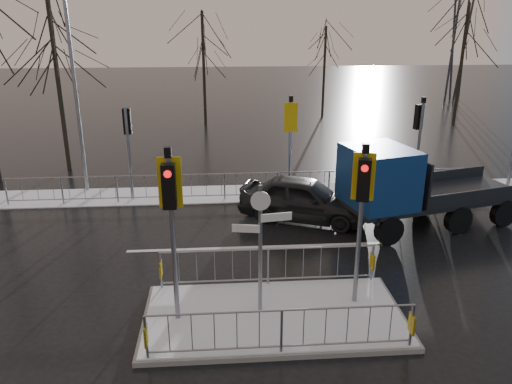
{
  "coord_description": "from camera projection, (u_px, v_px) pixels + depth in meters",
  "views": [
    {
      "loc": [
        -1.16,
        -9.85,
        6.65
      ],
      "look_at": [
        -0.13,
        3.75,
        1.8
      ],
      "focal_mm": 35.0,
      "sensor_mm": 36.0,
      "label": 1
    }
  ],
  "objects": [
    {
      "name": "tree_far_b",
      "position": [
        325.0,
        54.0,
        33.14
      ],
      "size": [
        3.25,
        3.25,
        6.14
      ],
      "color": "black",
      "rests_on": "ground"
    },
    {
      "name": "flatbed_truck",
      "position": [
        401.0,
        185.0,
        16.0
      ],
      "size": [
        6.41,
        3.64,
        2.8
      ],
      "color": "black",
      "rests_on": "ground"
    },
    {
      "name": "tree_far_a",
      "position": [
        203.0,
        47.0,
        30.48
      ],
      "size": [
        3.75,
        3.75,
        7.08
      ],
      "color": "black",
      "rests_on": "ground"
    },
    {
      "name": "ground",
      "position": [
        274.0,
        319.0,
        11.57
      ],
      "size": [
        120.0,
        120.0,
        0.0
      ],
      "primitive_type": "plane",
      "color": "black",
      "rests_on": "ground"
    },
    {
      "name": "tree_far_c",
      "position": [
        464.0,
        41.0,
        30.57
      ],
      "size": [
        4.0,
        4.0,
        7.55
      ],
      "color": "black",
      "rests_on": "ground"
    },
    {
      "name": "car_far_lane",
      "position": [
        304.0,
        199.0,
        16.99
      ],
      "size": [
        4.72,
        3.32,
        1.49
      ],
      "primitive_type": "imported",
      "rotation": [
        0.0,
        0.0,
        1.17
      ],
      "color": "black",
      "rests_on": "ground"
    },
    {
      "name": "street_lamp_left",
      "position": [
        76.0,
        77.0,
        18.53
      ],
      "size": [
        1.25,
        0.18,
        8.2
      ],
      "color": "gray",
      "rests_on": "ground"
    },
    {
      "name": "far_kerb_fixtures",
      "position": [
        258.0,
        173.0,
        18.85
      ],
      "size": [
        18.0,
        0.65,
        3.83
      ],
      "color": "gray",
      "rests_on": "ground"
    },
    {
      "name": "lane_markings",
      "position": [
        275.0,
        327.0,
        11.25
      ],
      "size": [
        8.0,
        11.38,
        0.01
      ],
      "color": "silver",
      "rests_on": "ground"
    },
    {
      "name": "tree_near_b",
      "position": [
        55.0,
        53.0,
        21.02
      ],
      "size": [
        4.0,
        4.0,
        7.55
      ],
      "color": "black",
      "rests_on": "ground"
    },
    {
      "name": "snow_verge",
      "position": [
        250.0,
        193.0,
        19.64
      ],
      "size": [
        30.0,
        2.0,
        0.04
      ],
      "primitive_type": "cube",
      "color": "white",
      "rests_on": "ground"
    },
    {
      "name": "traffic_island",
      "position": [
        273.0,
        304.0,
        11.45
      ],
      "size": [
        6.0,
        3.04,
        4.15
      ],
      "color": "slate",
      "rests_on": "ground"
    }
  ]
}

